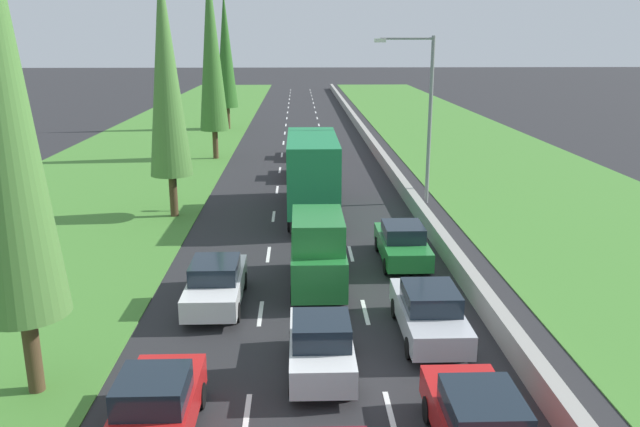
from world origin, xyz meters
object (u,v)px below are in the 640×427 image
(green_van_centre_lane, at_px, (318,251))
(white_sedan_left_lane, at_px, (216,283))
(silver_sedan_right_lane, at_px, (429,312))
(red_hatchback_left_lane, at_px, (157,407))
(green_sedan_right_lane, at_px, (402,243))
(poplar_tree_second, at_px, (166,71))
(white_hatchback_centre_lane, at_px, (321,346))
(poplar_tree_fourth, at_px, (226,50))
(red_sedan_right_lane, at_px, (480,427))
(poplar_tree_third, at_px, (211,47))
(red_sedan_centre_lane, at_px, (305,147))
(green_box_truck_centre_lane, at_px, (312,173))
(maroon_sedan_centre_lane_fifth, at_px, (302,165))
(street_light_mast, at_px, (424,108))

(green_van_centre_lane, distance_m, white_sedan_left_lane, 3.85)
(silver_sedan_right_lane, bearing_deg, red_hatchback_left_lane, -145.42)
(green_sedan_right_lane, xyz_separation_m, poplar_tree_second, (-10.58, 7.29, 6.50))
(red_hatchback_left_lane, relative_size, green_sedan_right_lane, 0.87)
(green_van_centre_lane, bearing_deg, white_hatchback_centre_lane, -90.91)
(poplar_tree_fourth, bearing_deg, green_sedan_right_lane, -74.36)
(green_van_centre_lane, bearing_deg, white_sedan_left_lane, -157.16)
(red_sedan_right_lane, xyz_separation_m, white_sedan_left_lane, (-6.70, 8.54, 0.00))
(red_sedan_right_lane, height_order, white_hatchback_centre_lane, white_hatchback_centre_lane)
(silver_sedan_right_lane, relative_size, poplar_tree_fourth, 0.34)
(poplar_tree_fourth, bearing_deg, red_sedan_right_lane, -78.33)
(poplar_tree_second, bearing_deg, white_sedan_left_lane, -72.72)
(white_sedan_left_lane, relative_size, poplar_tree_third, 0.31)
(red_sedan_centre_lane, xyz_separation_m, poplar_tree_fourth, (-7.56, 16.14, 6.93))
(white_sedan_left_lane, relative_size, green_sedan_right_lane, 1.00)
(poplar_tree_third, bearing_deg, red_sedan_centre_lane, 3.93)
(white_sedan_left_lane, relative_size, silver_sedan_right_lane, 1.00)
(red_sedan_right_lane, distance_m, silver_sedan_right_lane, 5.92)
(green_box_truck_centre_lane, relative_size, poplar_tree_third, 0.66)
(maroon_sedan_centre_lane_fifth, height_order, green_sedan_right_lane, same)
(red_sedan_right_lane, distance_m, poplar_tree_fourth, 54.47)
(white_hatchback_centre_lane, bearing_deg, poplar_tree_second, 113.30)
(poplar_tree_third, bearing_deg, white_hatchback_centre_lane, -78.09)
(red_sedan_right_lane, height_order, green_box_truck_centre_lane, green_box_truck_centre_lane)
(green_box_truck_centre_lane, height_order, green_sedan_right_lane, green_box_truck_centre_lane)
(poplar_tree_fourth, bearing_deg, street_light_mast, -65.64)
(green_sedan_right_lane, xyz_separation_m, street_light_mast, (2.57, 9.68, 4.42))
(silver_sedan_right_lane, height_order, poplar_tree_third, poplar_tree_third)
(white_sedan_left_lane, height_order, green_sedan_right_lane, same)
(white_sedan_left_lane, height_order, poplar_tree_fourth, poplar_tree_fourth)
(green_van_centre_lane, height_order, poplar_tree_fourth, poplar_tree_fourth)
(poplar_tree_second, bearing_deg, red_sedan_right_lane, -62.82)
(poplar_tree_second, bearing_deg, silver_sedan_right_lane, -53.66)
(green_box_truck_centre_lane, distance_m, green_sedan_right_lane, 8.38)
(green_box_truck_centre_lane, bearing_deg, silver_sedan_right_lane, -77.16)
(poplar_tree_second, xyz_separation_m, street_light_mast, (13.16, 2.39, -2.08))
(green_box_truck_centre_lane, bearing_deg, street_light_mast, 19.77)
(silver_sedan_right_lane, relative_size, poplar_tree_second, 0.36)
(silver_sedan_right_lane, xyz_separation_m, poplar_tree_third, (-10.23, 30.39, 7.41))
(red_hatchback_left_lane, relative_size, red_sedan_centre_lane, 0.87)
(street_light_mast, bearing_deg, silver_sedan_right_lane, -99.76)
(poplar_tree_second, relative_size, poplar_tree_third, 0.87)
(red_sedan_centre_lane, distance_m, poplar_tree_second, 19.29)
(poplar_tree_third, height_order, poplar_tree_fourth, poplar_tree_third)
(green_van_centre_lane, height_order, maroon_sedan_centre_lane_fifth, green_van_centre_lane)
(green_van_centre_lane, relative_size, green_box_truck_centre_lane, 0.52)
(street_light_mast, bearing_deg, red_sedan_centre_lane, 113.52)
(maroon_sedan_centre_lane_fifth, bearing_deg, green_van_centre_lane, -88.76)
(green_box_truck_centre_lane, height_order, red_sedan_centre_lane, green_box_truck_centre_lane)
(maroon_sedan_centre_lane_fifth, xyz_separation_m, poplar_tree_fourth, (-7.32, 23.43, 6.93))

